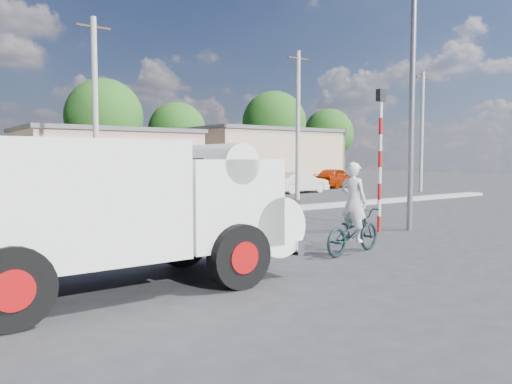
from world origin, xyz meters
TOP-DOWN VIEW (x-y plane):
  - ground_plane at (0.00, 0.00)m, footprint 120.00×120.00m
  - median at (0.00, 8.00)m, footprint 40.00×0.80m
  - truck at (-5.61, -0.31)m, footprint 6.28×2.60m
  - bicycle at (-0.02, -0.41)m, footprint 2.13×1.03m
  - cyclist at (-0.02, -0.41)m, footprint 0.56×0.75m
  - car_cream at (12.43, 15.73)m, footprint 4.12×1.53m
  - car_red at (18.33, 18.46)m, footprint 4.78×3.07m
  - traffic_pole at (3.20, 1.50)m, footprint 0.28×0.18m
  - streetlight at (4.14, 1.20)m, footprint 2.34×0.22m
  - building_row at (1.10, 22.00)m, footprint 37.80×7.30m
  - tree_row at (7.45, 28.53)m, footprint 51.24×7.43m
  - utility_poles at (3.25, 12.00)m, footprint 35.40×0.24m

SIDE VIEW (x-z plane):
  - ground_plane at x=0.00m, z-range 0.00..0.00m
  - median at x=0.00m, z-range 0.00..0.16m
  - bicycle at x=-0.02m, z-range 0.00..1.07m
  - car_cream at x=12.43m, z-range 0.00..1.35m
  - car_red at x=18.33m, z-range 0.00..1.52m
  - cyclist at x=-0.02m, z-range 0.00..1.90m
  - truck at x=-5.61m, z-range 0.14..2.73m
  - building_row at x=1.10m, z-range -0.09..4.35m
  - traffic_pole at x=3.20m, z-range 0.41..4.77m
  - utility_poles at x=3.25m, z-range 0.07..8.07m
  - tree_row at x=7.45m, z-range 0.75..9.17m
  - streetlight at x=4.14m, z-range 0.46..9.46m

